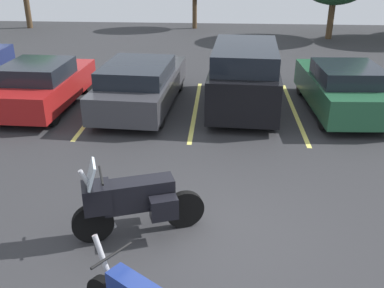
{
  "coord_description": "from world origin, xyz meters",
  "views": [
    {
      "loc": [
        0.24,
        -6.05,
        4.46
      ],
      "look_at": [
        -0.28,
        1.64,
        0.95
      ],
      "focal_mm": 41.04,
      "sensor_mm": 36.0,
      "label": 1
    }
  ],
  "objects_px": {
    "car_black": "(244,76)",
    "car_red": "(43,85)",
    "motorcycle_touring": "(134,200)",
    "car_green": "(342,88)",
    "car_charcoal": "(141,84)"
  },
  "relations": [
    {
      "from": "car_black",
      "to": "car_green",
      "type": "relative_size",
      "value": 1.03
    },
    {
      "from": "car_charcoal",
      "to": "car_green",
      "type": "xyz_separation_m",
      "value": [
        5.83,
        -0.01,
        -0.0
      ]
    },
    {
      "from": "motorcycle_touring",
      "to": "car_black",
      "type": "bearing_deg",
      "value": 72.44
    },
    {
      "from": "car_charcoal",
      "to": "car_black",
      "type": "bearing_deg",
      "value": 1.9
    },
    {
      "from": "car_red",
      "to": "car_charcoal",
      "type": "height_order",
      "value": "car_charcoal"
    },
    {
      "from": "car_red",
      "to": "car_black",
      "type": "distance_m",
      "value": 5.94
    },
    {
      "from": "car_charcoal",
      "to": "motorcycle_touring",
      "type": "bearing_deg",
      "value": -81.1
    },
    {
      "from": "motorcycle_touring",
      "to": "car_charcoal",
      "type": "bearing_deg",
      "value": 98.9
    },
    {
      "from": "car_red",
      "to": "car_charcoal",
      "type": "xyz_separation_m",
      "value": [
        2.9,
        0.18,
        0.03
      ]
    },
    {
      "from": "car_red",
      "to": "car_black",
      "type": "xyz_separation_m",
      "value": [
        5.93,
        0.28,
        0.29
      ]
    },
    {
      "from": "car_black",
      "to": "car_red",
      "type": "bearing_deg",
      "value": -177.29
    },
    {
      "from": "car_green",
      "to": "motorcycle_touring",
      "type": "bearing_deg",
      "value": -127.36
    },
    {
      "from": "motorcycle_touring",
      "to": "car_green",
      "type": "bearing_deg",
      "value": 52.64
    },
    {
      "from": "car_red",
      "to": "car_charcoal",
      "type": "relative_size",
      "value": 0.87
    },
    {
      "from": "car_charcoal",
      "to": "car_black",
      "type": "distance_m",
      "value": 3.04
    }
  ]
}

